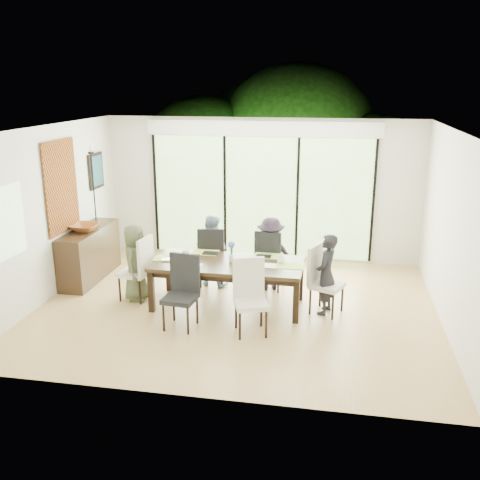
% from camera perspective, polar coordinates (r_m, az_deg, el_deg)
% --- Properties ---
extents(floor, '(6.00, 5.00, 0.01)m').
position_cam_1_polar(floor, '(8.31, -0.31, -7.15)').
color(floor, '#9B6F3E').
rests_on(floor, ground).
extents(ceiling, '(6.00, 5.00, 0.01)m').
position_cam_1_polar(ceiling, '(7.63, -0.34, 11.83)').
color(ceiling, white).
rests_on(ceiling, wall_back).
extents(wall_back, '(6.00, 0.02, 2.70)m').
position_cam_1_polar(wall_back, '(10.28, 2.28, 5.42)').
color(wall_back, silver).
rests_on(wall_back, floor).
extents(wall_front, '(6.00, 0.02, 2.70)m').
position_cam_1_polar(wall_front, '(5.53, -5.16, -4.56)').
color(wall_front, silver).
rests_on(wall_front, floor).
extents(wall_left, '(0.02, 5.00, 2.70)m').
position_cam_1_polar(wall_left, '(8.91, -19.75, 2.70)').
color(wall_left, beige).
rests_on(wall_left, floor).
extents(wall_right, '(0.02, 5.00, 2.70)m').
position_cam_1_polar(wall_right, '(7.90, 21.67, 0.80)').
color(wall_right, silver).
rests_on(wall_right, floor).
extents(glass_doors, '(4.20, 0.02, 2.30)m').
position_cam_1_polar(glass_doors, '(10.27, 2.23, 4.55)').
color(glass_doors, '#598C3F').
rests_on(glass_doors, wall_back).
extents(blinds_header, '(4.40, 0.06, 0.28)m').
position_cam_1_polar(blinds_header, '(10.07, 2.31, 11.80)').
color(blinds_header, white).
rests_on(blinds_header, wall_back).
extents(mullion_a, '(0.05, 0.04, 2.30)m').
position_cam_1_polar(mullion_a, '(10.75, -8.96, 4.91)').
color(mullion_a, black).
rests_on(mullion_a, wall_back).
extents(mullion_b, '(0.05, 0.04, 2.30)m').
position_cam_1_polar(mullion_b, '(10.38, -1.61, 4.69)').
color(mullion_b, black).
rests_on(mullion_b, wall_back).
extents(mullion_c, '(0.05, 0.04, 2.30)m').
position_cam_1_polar(mullion_c, '(10.18, 6.14, 4.37)').
color(mullion_c, black).
rests_on(mullion_c, wall_back).
extents(mullion_d, '(0.05, 0.04, 2.30)m').
position_cam_1_polar(mullion_d, '(10.18, 14.03, 3.97)').
color(mullion_d, black).
rests_on(mullion_d, wall_back).
extents(side_window, '(0.02, 0.90, 1.00)m').
position_cam_1_polar(side_window, '(7.87, -23.87, 1.63)').
color(side_window, '#8CAD7F').
rests_on(side_window, wall_left).
extents(deck, '(6.00, 1.80, 0.10)m').
position_cam_1_polar(deck, '(11.48, 2.83, -0.61)').
color(deck, brown).
rests_on(deck, ground).
extents(rail_top, '(6.00, 0.08, 0.06)m').
position_cam_1_polar(rail_top, '(12.08, 3.37, 3.21)').
color(rail_top, brown).
rests_on(rail_top, deck).
extents(foliage_left, '(3.20, 3.20, 3.20)m').
position_cam_1_polar(foliage_left, '(13.21, -3.86, 8.29)').
color(foliage_left, '#14380F').
rests_on(foliage_left, ground).
extents(foliage_mid, '(4.00, 4.00, 4.00)m').
position_cam_1_polar(foliage_mid, '(13.40, 6.05, 9.90)').
color(foliage_mid, '#14380F').
rests_on(foliage_mid, ground).
extents(foliage_right, '(2.80, 2.80, 2.80)m').
position_cam_1_polar(foliage_right, '(12.67, 13.88, 6.66)').
color(foliage_right, '#14380F').
rests_on(foliage_right, ground).
extents(foliage_far, '(3.60, 3.60, 3.60)m').
position_cam_1_polar(foliage_far, '(14.22, 2.18, 9.63)').
color(foliage_far, '#14380F').
rests_on(foliage_far, ground).
extents(table_top, '(2.27, 1.04, 0.06)m').
position_cam_1_polar(table_top, '(8.10, -1.32, -2.56)').
color(table_top, black).
rests_on(table_top, floor).
extents(table_apron, '(2.08, 0.85, 0.09)m').
position_cam_1_polar(table_apron, '(8.13, -1.32, -3.13)').
color(table_apron, black).
rests_on(table_apron, floor).
extents(table_leg_fl, '(0.09, 0.09, 0.65)m').
position_cam_1_polar(table_leg_fl, '(8.12, -9.44, -5.42)').
color(table_leg_fl, black).
rests_on(table_leg_fl, floor).
extents(table_leg_fr, '(0.09, 0.09, 0.65)m').
position_cam_1_polar(table_leg_fr, '(7.70, 6.00, -6.55)').
color(table_leg_fr, black).
rests_on(table_leg_fr, floor).
extents(table_leg_bl, '(0.09, 0.09, 0.65)m').
position_cam_1_polar(table_leg_bl, '(8.88, -7.60, -3.39)').
color(table_leg_bl, black).
rests_on(table_leg_bl, floor).
extents(table_leg_br, '(0.09, 0.09, 0.65)m').
position_cam_1_polar(table_leg_br, '(8.49, 6.46, -4.30)').
color(table_leg_br, black).
rests_on(table_leg_br, floor).
extents(chair_left_end, '(0.49, 0.49, 1.04)m').
position_cam_1_polar(chair_left_end, '(8.57, -11.20, -2.94)').
color(chair_left_end, silver).
rests_on(chair_left_end, floor).
extents(chair_right_end, '(0.57, 0.57, 1.04)m').
position_cam_1_polar(chair_right_end, '(8.01, 9.29, -4.25)').
color(chair_right_end, silver).
rests_on(chair_right_end, floor).
extents(chair_far_left, '(0.50, 0.50, 1.04)m').
position_cam_1_polar(chair_far_left, '(9.03, -3.02, -1.61)').
color(chair_far_left, black).
rests_on(chair_far_left, floor).
extents(chair_far_right, '(0.48, 0.48, 1.04)m').
position_cam_1_polar(chair_far_right, '(8.87, 3.28, -1.98)').
color(chair_far_right, black).
rests_on(chair_far_right, floor).
extents(chair_near_left, '(0.48, 0.48, 1.04)m').
position_cam_1_polar(chair_near_left, '(7.49, -6.43, -5.63)').
color(chair_near_left, black).
rests_on(chair_near_left, floor).
extents(chair_near_right, '(0.55, 0.55, 1.04)m').
position_cam_1_polar(chair_near_right, '(7.28, 1.18, -6.20)').
color(chair_near_right, silver).
rests_on(chair_near_right, floor).
extents(person_left_end, '(0.38, 0.58, 1.22)m').
position_cam_1_polar(person_left_end, '(8.54, -11.10, -2.38)').
color(person_left_end, '#444D33').
rests_on(person_left_end, floor).
extents(person_right_end, '(0.48, 0.64, 1.22)m').
position_cam_1_polar(person_right_end, '(7.98, 9.17, -3.64)').
color(person_right_end, black).
rests_on(person_right_end, floor).
extents(person_far_left, '(0.64, 0.48, 1.22)m').
position_cam_1_polar(person_far_left, '(8.99, -3.06, -1.11)').
color(person_far_left, '#7B99B2').
rests_on(person_far_left, floor).
extents(person_far_right, '(0.63, 0.46, 1.22)m').
position_cam_1_polar(person_far_right, '(8.82, 3.27, -1.46)').
color(person_far_right, '#251B29').
rests_on(person_far_right, floor).
extents(placemat_left, '(0.42, 0.30, 0.01)m').
position_cam_1_polar(placemat_left, '(8.33, -7.74, -1.95)').
color(placemat_left, '#83AC3D').
rests_on(placemat_left, table_top).
extents(placemat_right, '(0.42, 0.30, 0.01)m').
position_cam_1_polar(placemat_right, '(7.97, 5.39, -2.74)').
color(placemat_right, '#8FC747').
rests_on(placemat_right, table_top).
extents(placemat_far_l, '(0.42, 0.30, 0.01)m').
position_cam_1_polar(placemat_far_l, '(8.56, -3.73, -1.32)').
color(placemat_far_l, '#AFC446').
rests_on(placemat_far_l, table_top).
extents(placemat_far_r, '(0.42, 0.30, 0.01)m').
position_cam_1_polar(placemat_far_r, '(8.38, 2.92, -1.70)').
color(placemat_far_r, '#7DB540').
rests_on(placemat_far_r, table_top).
extents(placemat_paper, '(0.42, 0.30, 0.01)m').
position_cam_1_polar(placemat_paper, '(7.95, -5.65, -2.80)').
color(placemat_paper, white).
rests_on(placemat_paper, table_top).
extents(tablet_far_l, '(0.25, 0.17, 0.01)m').
position_cam_1_polar(tablet_far_l, '(8.49, -3.16, -1.40)').
color(tablet_far_l, black).
rests_on(tablet_far_l, table_top).
extents(tablet_far_r, '(0.23, 0.16, 0.01)m').
position_cam_1_polar(tablet_far_r, '(8.34, 2.53, -1.73)').
color(tablet_far_r, black).
rests_on(tablet_far_r, table_top).
extents(papers, '(0.28, 0.21, 0.00)m').
position_cam_1_polar(papers, '(7.94, 3.56, -2.76)').
color(papers, white).
rests_on(papers, table_top).
extents(platter_base, '(0.25, 0.25, 0.02)m').
position_cam_1_polar(platter_base, '(7.94, -5.65, -2.70)').
color(platter_base, white).
rests_on(platter_base, table_top).
extents(platter_snacks, '(0.19, 0.19, 0.01)m').
position_cam_1_polar(platter_snacks, '(7.93, -5.66, -2.59)').
color(platter_snacks, '#C06A16').
rests_on(platter_snacks, table_top).
extents(vase, '(0.08, 0.08, 0.11)m').
position_cam_1_polar(vase, '(8.11, -0.91, -1.90)').
color(vase, silver).
rests_on(vase, table_top).
extents(hyacinth_stems, '(0.04, 0.04, 0.15)m').
position_cam_1_polar(hyacinth_stems, '(8.08, -0.91, -1.14)').
color(hyacinth_stems, '#337226').
rests_on(hyacinth_stems, table_top).
extents(hyacinth_blooms, '(0.10, 0.10, 0.10)m').
position_cam_1_polar(hyacinth_blooms, '(8.05, -0.91, -0.50)').
color(hyacinth_blooms, '#495BB6').
rests_on(hyacinth_blooms, table_top).
extents(laptop, '(0.37, 0.32, 0.02)m').
position_cam_1_polar(laptop, '(8.21, -7.29, -2.15)').
color(laptop, silver).
rests_on(laptop, table_top).
extents(cup_a, '(0.15, 0.15, 0.09)m').
position_cam_1_polar(cup_a, '(8.38, -5.81, -1.46)').
color(cup_a, white).
rests_on(cup_a, table_top).
extents(cup_b, '(0.13, 0.13, 0.09)m').
position_cam_1_polar(cup_b, '(7.96, -0.41, -2.37)').
color(cup_b, white).
rests_on(cup_b, table_top).
extents(cup_c, '(0.15, 0.15, 0.09)m').
position_cam_1_polar(cup_c, '(8.06, 4.40, -2.16)').
color(cup_c, white).
rests_on(cup_c, table_top).
extents(book, '(0.24, 0.26, 0.02)m').
position_cam_1_polar(book, '(8.09, 0.48, -2.31)').
color(book, white).
rests_on(book, table_top).
extents(sideboard, '(0.45, 1.59, 0.90)m').
position_cam_1_polar(sideboard, '(9.67, -15.73, -1.44)').
color(sideboard, black).
rests_on(sideboard, floor).
extents(bowl, '(0.47, 0.47, 0.12)m').
position_cam_1_polar(bowl, '(9.45, -16.23, 1.30)').
color(bowl, brown).
rests_on(bowl, sideboard).
extents(candlestick_base, '(0.10, 0.10, 0.04)m').
position_cam_1_polar(candlestick_base, '(9.85, -15.07, 1.77)').
color(candlestick_base, black).
rests_on(candlestick_base, sideboard).
extents(candlestick_shaft, '(0.02, 0.02, 1.25)m').
position_cam_1_polar(candlestick_shaft, '(9.71, -15.35, 5.35)').
color(candlestick_shaft, black).
rests_on(candlestick_shaft, sideboard).
extents(candlestick_pan, '(0.10, 0.10, 0.03)m').
position_cam_1_polar(candlestick_pan, '(9.62, -15.63, 8.96)').
color(candlestick_pan, black).
rests_on(candlestick_pan, sideboard).
extents(candle, '(0.04, 0.04, 0.10)m').
position_cam_1_polar(candle, '(9.61, -15.66, 9.32)').
color(candle, silver).
rests_on(candle, sideboard).
extents(tapestry, '(0.02, 1.00, 1.50)m').
position_cam_1_polar(tapestry, '(9.16, -18.51, 5.42)').
color(tapestry, '#9A4816').
rests_on(tapestry, wall_left).
extents(art_frame, '(0.03, 0.55, 0.65)m').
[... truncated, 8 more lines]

